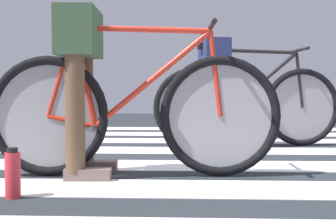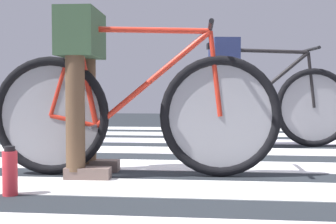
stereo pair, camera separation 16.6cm
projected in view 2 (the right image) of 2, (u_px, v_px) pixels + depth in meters
ground at (212, 161)px, 3.35m from camera, size 18.00×14.00×0.02m
crosswalk_markings at (220, 166)px, 3.08m from camera, size 5.37×6.52×0.00m
bicycle_1_of_2 at (134, 111)px, 2.72m from camera, size 1.74×0.52×0.93m
cyclist_1_of_2 at (82, 69)px, 2.73m from camera, size 0.33×0.42×0.99m
bicycle_2_of_2 at (258, 105)px, 4.10m from camera, size 1.72×0.54×0.93m
cyclist_2_of_2 at (224, 78)px, 4.08m from camera, size 0.37×0.44×0.97m
water_bottle at (10, 172)px, 2.21m from camera, size 0.07×0.07×0.24m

